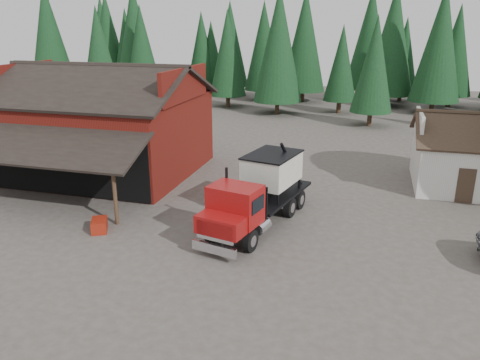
# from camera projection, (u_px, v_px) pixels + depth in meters

# --- Properties ---
(ground) EXTENTS (120.00, 120.00, 0.00)m
(ground) POSITION_uv_depth(u_px,v_px,m) (209.00, 258.00, 20.00)
(ground) COLOR #4A403A
(ground) RESTS_ON ground
(red_barn) EXTENTS (12.80, 13.63, 7.18)m
(red_barn) POSITION_uv_depth(u_px,v_px,m) (102.00, 132.00, 31.02)
(red_barn) COLOR maroon
(red_barn) RESTS_ON ground
(conifer_backdrop) EXTENTS (76.00, 16.00, 16.00)m
(conifer_backdrop) POSITION_uv_depth(u_px,v_px,m) (321.00, 104.00, 58.31)
(conifer_backdrop) COLOR black
(conifer_backdrop) RESTS_ON ground
(near_pine_a) EXTENTS (4.40, 4.40, 11.40)m
(near_pine_a) POSITION_uv_depth(u_px,v_px,m) (99.00, 55.00, 49.21)
(near_pine_a) COLOR #382619
(near_pine_a) RESTS_ON ground
(near_pine_b) EXTENTS (3.96, 3.96, 10.40)m
(near_pine_b) POSITION_uv_depth(u_px,v_px,m) (374.00, 64.00, 43.94)
(near_pine_b) COLOR #382619
(near_pine_b) RESTS_ON ground
(near_pine_d) EXTENTS (5.28, 5.28, 13.40)m
(near_pine_d) POSITION_uv_depth(u_px,v_px,m) (279.00, 45.00, 49.70)
(near_pine_d) COLOR #382619
(near_pine_d) RESTS_ON ground
(feed_truck) EXTENTS (4.06, 8.74, 3.82)m
(feed_truck) POSITION_uv_depth(u_px,v_px,m) (259.00, 191.00, 22.79)
(feed_truck) COLOR black
(feed_truck) RESTS_ON ground
(equip_box) EXTENTS (1.12, 1.30, 0.60)m
(equip_box) POSITION_uv_depth(u_px,v_px,m) (99.00, 225.00, 22.49)
(equip_box) COLOR maroon
(equip_box) RESTS_ON ground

